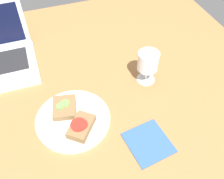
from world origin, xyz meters
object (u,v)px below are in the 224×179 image
(plate, at_px, (73,120))
(sandwich_with_cucumber, at_px, (64,106))
(sandwich_with_tomato, at_px, (81,126))
(napkin, at_px, (148,143))
(wine_glass, at_px, (148,63))

(plate, relative_size, sandwich_with_cucumber, 2.30)
(sandwich_with_tomato, bearing_deg, sandwich_with_cucumber, 108.89)
(napkin, bearing_deg, wine_glass, 67.44)
(wine_glass, bearing_deg, napkin, -112.56)
(wine_glass, height_order, napkin, wine_glass)
(sandwich_with_tomato, bearing_deg, plate, 108.58)
(sandwich_with_tomato, height_order, wine_glass, wine_glass)
(plate, height_order, wine_glass, wine_glass)
(plate, relative_size, napkin, 1.85)
(wine_glass, xyz_separation_m, napkin, (-0.11, -0.25, -0.09))
(sandwich_with_cucumber, bearing_deg, sandwich_with_tomato, -71.11)
(plate, relative_size, wine_glass, 1.90)
(sandwich_with_tomato, distance_m, sandwich_with_cucumber, 0.10)
(wine_glass, bearing_deg, sandwich_with_tomato, -153.57)
(napkin, bearing_deg, plate, 141.74)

